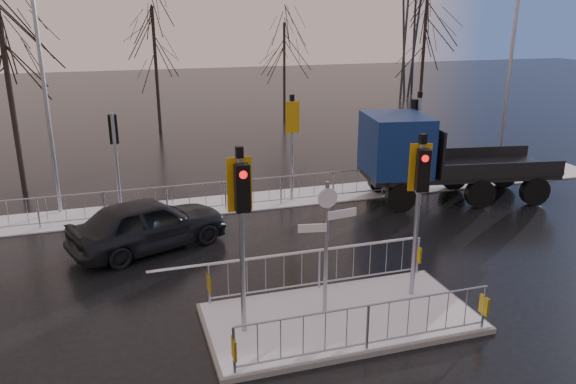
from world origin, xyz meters
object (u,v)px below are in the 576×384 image
object	(u,v)px
car_far_lane	(149,224)
flatbed_truck	(421,156)
street_lamp_right	(511,71)
street_lamp_left	(46,80)
traffic_island	(340,305)

from	to	relation	value
car_far_lane	flatbed_truck	distance (m)	9.87
street_lamp_right	street_lamp_left	bearing A→B (deg)	176.63
car_far_lane	street_lamp_left	bearing A→B (deg)	12.21
car_far_lane	flatbed_truck	bearing A→B (deg)	-101.51
car_far_lane	street_lamp_right	world-z (taller)	street_lamp_right
traffic_island	car_far_lane	world-z (taller)	traffic_island
traffic_island	street_lamp_right	size ratio (longest dim) A/B	0.75
car_far_lane	traffic_island	bearing A→B (deg)	-165.86
car_far_lane	street_lamp_right	bearing A→B (deg)	-98.51
flatbed_truck	street_lamp_left	distance (m)	12.93
flatbed_truck	street_lamp_left	world-z (taller)	street_lamp_left
street_lamp_right	flatbed_truck	bearing A→B (deg)	-161.71
traffic_island	car_far_lane	distance (m)	6.57
traffic_island	street_lamp_right	world-z (taller)	street_lamp_right
car_far_lane	street_lamp_right	xyz separation A→B (m)	(14.33, 3.11, 3.62)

